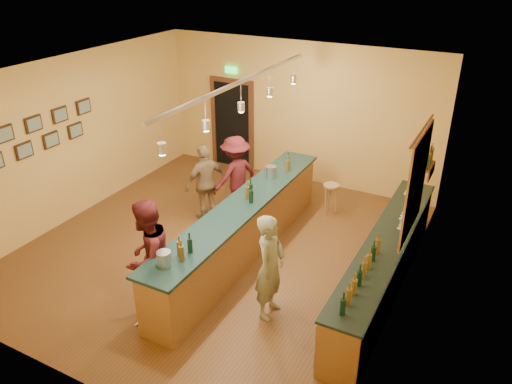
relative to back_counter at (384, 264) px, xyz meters
The scene contains 18 objects.
floor 3.01m from the back_counter, behind, with size 7.00×7.00×0.00m, color brown.
ceiling 4.03m from the back_counter, behind, with size 6.50×7.00×0.02m, color silver.
wall_back 4.59m from the back_counter, 131.80° to the left, with size 6.50×0.02×3.20m, color #E1AF54.
wall_front 4.86m from the back_counter, 128.91° to the right, with size 6.50×0.02×3.20m, color #E1AF54.
wall_left 6.32m from the back_counter, behind, with size 0.02×7.00×3.20m, color #E1AF54.
wall_right 1.16m from the back_counter, 32.52° to the right, with size 0.02×7.00×3.20m, color #E1AF54.
doorway 5.75m from the back_counter, 144.79° to the left, with size 1.15×0.09×2.48m.
tapestry 1.41m from the back_counter, 40.29° to the left, with size 0.03×1.40×1.60m, color #9B331F.
bottle_shelf 2.10m from the back_counter, 83.32° to the left, with size 0.17×0.55×0.54m.
picture_grid 6.42m from the back_counter, behind, with size 0.06×2.20×0.70m, color #382111, non-canonical shape.
back_counter is the anchor object (origin of this frame).
tasting_bar 2.47m from the back_counter, behind, with size 0.73×5.10×1.38m.
pendant_track 3.51m from the back_counter, behind, with size 0.11×4.60×0.50m.
bartender 1.93m from the back_counter, 134.97° to the right, with size 0.60×0.40×1.66m, color gray.
customer_a 3.66m from the back_counter, 145.76° to the right, with size 0.87×0.68×1.80m, color #59191E.
customer_b 3.86m from the back_counter, 169.48° to the left, with size 0.92×0.38×1.57m, color #997A51.
customer_c 3.64m from the back_counter, 160.00° to the left, with size 1.05×0.61×1.63m, color #59191E.
bar_stool 2.60m from the back_counter, 128.86° to the left, with size 0.32×0.32×0.66m.
Camera 1 is at (4.23, -6.54, 5.00)m, focal length 35.00 mm.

